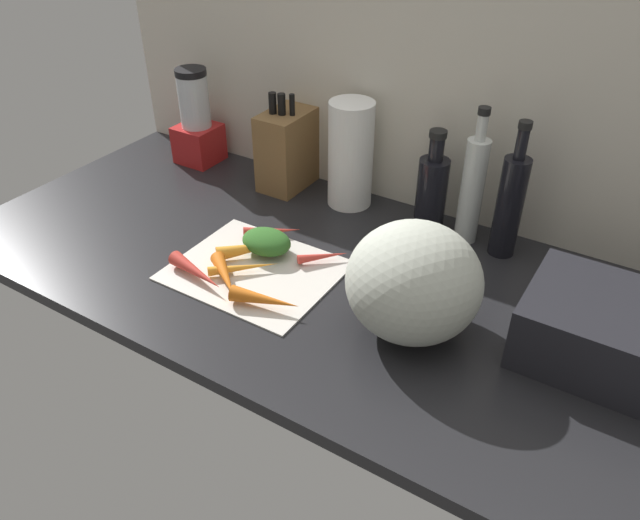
{
  "coord_description": "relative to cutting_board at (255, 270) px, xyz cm",
  "views": [
    {
      "loc": [
        62.08,
        -96.57,
        80.89
      ],
      "look_at": [
        8.23,
        -10.58,
        10.68
      ],
      "focal_mm": 34.74,
      "sensor_mm": 36.0,
      "label": 1
    }
  ],
  "objects": [
    {
      "name": "ground_plane",
      "position": [
        9.95,
        9.01,
        -1.9
      ],
      "size": [
        170.0,
        80.0,
        3.0
      ],
      "primitive_type": "cube",
      "color": "black"
    },
    {
      "name": "wall_back",
      "position": [
        9.95,
        47.51,
        29.6
      ],
      "size": [
        170.0,
        3.0,
        60.0
      ],
      "primitive_type": "cube",
      "color": "beige",
      "rests_on": "ground_plane"
    },
    {
      "name": "cutting_board",
      "position": [
        0.0,
        0.0,
        0.0
      ],
      "size": [
        35.73,
        29.69,
        0.8
      ],
      "primitive_type": "cube",
      "color": "beige",
      "rests_on": "ground_plane"
    },
    {
      "name": "carrot_0",
      "position": [
        11.17,
        10.83,
        1.45
      ],
      "size": [
        9.68,
        9.75,
        2.11
      ],
      "primitive_type": "cone",
      "rotation": [
        0.0,
        1.57,
        0.79
      ],
      "color": "red",
      "rests_on": "cutting_board"
    },
    {
      "name": "carrot_1",
      "position": [
        -1.39,
        -2.28,
        1.48
      ],
      "size": [
        12.74,
        12.28,
        2.17
      ],
      "primitive_type": "cone",
      "rotation": [
        0.0,
        1.57,
        0.76
      ],
      "color": "orange",
      "rests_on": "cutting_board"
    },
    {
      "name": "carrot_2",
      "position": [
        -3.51,
        4.69,
        2.09
      ],
      "size": [
        13.76,
        15.5,
        3.37
      ],
      "primitive_type": "cone",
      "rotation": [
        0.0,
        1.57,
        0.87
      ],
      "color": "orange",
      "rests_on": "cutting_board"
    },
    {
      "name": "carrot_3",
      "position": [
        -2.21,
        -7.41,
        2.03
      ],
      "size": [
        13.83,
        11.64,
        3.26
      ],
      "primitive_type": "cone",
      "rotation": [
        0.0,
        1.57,
        -0.65
      ],
      "color": "orange",
      "rests_on": "cutting_board"
    },
    {
      "name": "carrot_4",
      "position": [
        -8.4,
        -9.65,
        2.09
      ],
      "size": [
        16.37,
        6.54,
        3.38
      ],
      "primitive_type": "cone",
      "rotation": [
        0.0,
        1.57,
        -0.2
      ],
      "color": "red",
      "rests_on": "cutting_board"
    },
    {
      "name": "carrot_5",
      "position": [
        9.64,
        -9.62,
        2.15
      ],
      "size": [
        15.16,
        7.08,
        3.5
      ],
      "primitive_type": "cone",
      "rotation": [
        0.0,
        1.57,
        0.25
      ],
      "color": "orange",
      "rests_on": "cutting_board"
    },
    {
      "name": "carrot_6",
      "position": [
        -4.76,
        13.31,
        1.65
      ],
      "size": [
        12.39,
        10.27,
        2.5
      ],
      "primitive_type": "cone",
      "rotation": [
        0.0,
        1.57,
        0.65
      ],
      "color": "red",
      "rests_on": "cutting_board"
    },
    {
      "name": "carrot_greens_pile",
      "position": [
        -1.83,
        7.16,
        2.95
      ],
      "size": [
        12.06,
        9.28,
        5.1
      ],
      "primitive_type": "ellipsoid",
      "color": "#2D6023",
      "rests_on": "cutting_board"
    },
    {
      "name": "winter_squash",
      "position": [
        37.55,
        0.62,
        11.09
      ],
      "size": [
        25.93,
        25.58,
        22.99
      ],
      "primitive_type": "ellipsoid",
      "color": "#B2B7A8",
      "rests_on": "ground_plane"
    },
    {
      "name": "knife_block",
      "position": [
        -17.14,
        38.16,
        10.35
      ],
      "size": [
        10.55,
        16.34,
        26.6
      ],
      "color": "brown",
      "rests_on": "ground_plane"
    },
    {
      "name": "blender_appliance",
      "position": [
        -48.27,
        37.19,
        11.43
      ],
      "size": [
        11.52,
        11.52,
        27.52
      ],
      "color": "red",
      "rests_on": "ground_plane"
    },
    {
      "name": "paper_towel_roll",
      "position": [
        2.24,
        38.51,
        13.38
      ],
      "size": [
        11.48,
        11.48,
        27.56
      ],
      "primitive_type": "cylinder",
      "color": "white",
      "rests_on": "ground_plane"
    },
    {
      "name": "bottle_0",
      "position": [
        25.18,
        37.61,
        9.98
      ],
      "size": [
        7.37,
        7.37,
        25.71
      ],
      "color": "black",
      "rests_on": "ground_plane"
    },
    {
      "name": "bottle_1",
      "position": [
        34.81,
        37.71,
        13.38
      ],
      "size": [
        5.35,
        5.35,
        33.09
      ],
      "color": "silver",
      "rests_on": "ground_plane"
    },
    {
      "name": "bottle_2",
      "position": [
        44.04,
        36.78,
        12.52
      ],
      "size": [
        6.04,
        6.04,
        32.28
      ],
      "color": "black",
      "rests_on": "ground_plane"
    },
    {
      "name": "dish_rack",
      "position": [
        70.93,
        11.81,
        6.01
      ],
      "size": [
        29.0,
        23.98,
        12.81
      ],
      "primitive_type": "cube",
      "color": "black",
      "rests_on": "ground_plane"
    }
  ]
}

